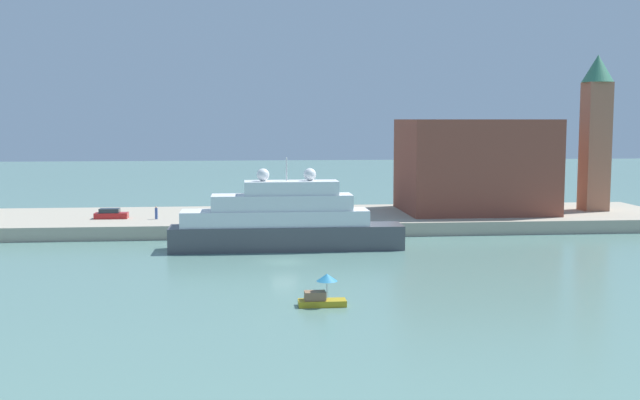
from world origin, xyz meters
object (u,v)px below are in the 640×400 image
(harbor_building, at_px, (474,166))
(parked_car, at_px, (111,214))
(small_motorboat, at_px, (322,294))
(person_figure, at_px, (156,213))
(large_yacht, at_px, (284,222))
(bell_tower, at_px, (596,126))
(mooring_bollard, at_px, (289,220))

(harbor_building, xyz_separation_m, parked_car, (-49.91, -3.21, -5.93))
(small_motorboat, distance_m, person_figure, 45.65)
(large_yacht, height_order, harbor_building, harbor_building)
(parked_car, bearing_deg, person_figure, -12.15)
(bell_tower, height_order, mooring_bollard, bell_tower)
(large_yacht, bearing_deg, parked_car, 143.61)
(small_motorboat, bearing_deg, bell_tower, 46.57)
(large_yacht, height_order, small_motorboat, large_yacht)
(small_motorboat, bearing_deg, mooring_bollard, 90.84)
(person_figure, bearing_deg, large_yacht, -43.07)
(large_yacht, distance_m, parked_car, 27.33)
(large_yacht, bearing_deg, mooring_bollard, 83.23)
(small_motorboat, relative_size, harbor_building, 0.19)
(bell_tower, height_order, parked_car, bell_tower)
(harbor_building, bearing_deg, person_figure, -174.12)
(harbor_building, height_order, mooring_bollard, harbor_building)
(harbor_building, xyz_separation_m, bell_tower, (17.49, -0.41, 5.52))
(large_yacht, xyz_separation_m, parked_car, (-21.99, 16.21, -0.81))
(parked_car, xyz_separation_m, mooring_bollard, (23.15, -6.50, -0.23))
(harbor_building, distance_m, mooring_bollard, 29.13)
(harbor_building, relative_size, bell_tower, 0.91)
(bell_tower, relative_size, mooring_bollard, 32.17)
(harbor_building, distance_m, person_figure, 44.47)
(large_yacht, bearing_deg, harbor_building, 34.82)
(small_motorboat, height_order, harbor_building, harbor_building)
(person_figure, relative_size, mooring_bollard, 2.48)
(harbor_building, bearing_deg, large_yacht, -145.18)
(parked_car, bearing_deg, large_yacht, -36.39)
(small_motorboat, height_order, person_figure, person_figure)
(bell_tower, bearing_deg, harbor_building, 178.67)
(harbor_building, relative_size, parked_car, 4.68)
(harbor_building, height_order, person_figure, harbor_building)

